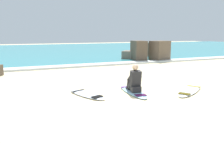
# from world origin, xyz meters

# --- Properties ---
(ground_plane) EXTENTS (80.00, 80.00, 0.00)m
(ground_plane) POSITION_xyz_m (0.00, 0.00, 0.00)
(ground_plane) COLOR beige
(sea) EXTENTS (80.00, 28.00, 0.10)m
(sea) POSITION_xyz_m (0.00, 20.79, 0.05)
(sea) COLOR teal
(sea) RESTS_ON ground
(breaking_foam) EXTENTS (80.00, 0.90, 0.11)m
(breaking_foam) POSITION_xyz_m (0.00, 7.09, 0.06)
(breaking_foam) COLOR white
(breaking_foam) RESTS_ON ground
(surfboard_main) EXTENTS (0.72, 2.09, 0.08)m
(surfboard_main) POSITION_xyz_m (0.54, 0.22, 0.04)
(surfboard_main) COLOR #9ED1E5
(surfboard_main) RESTS_ON ground
(surfer_seated) EXTENTS (0.43, 0.74, 0.95)m
(surfer_seated) POSITION_xyz_m (0.53, 0.09, 0.44)
(surfer_seated) COLOR #232326
(surfer_seated) RESTS_ON surfboard_main
(surfboard_spare_near) EXTENTS (1.07, 1.83, 0.08)m
(surfboard_spare_near) POSITION_xyz_m (-1.05, 0.48, 0.04)
(surfboard_spare_near) COLOR silver
(surfboard_spare_near) RESTS_ON ground
(surfboard_spare_far) EXTENTS (2.06, 1.61, 0.08)m
(surfboard_spare_far) POSITION_xyz_m (2.45, -0.48, 0.04)
(surfboard_spare_far) COLOR white
(surfboard_spare_far) RESTS_ON ground
(rock_outcrop_distant) EXTENTS (4.27, 3.61, 1.49)m
(rock_outcrop_distant) POSITION_xyz_m (6.42, 8.57, 0.62)
(rock_outcrop_distant) COLOR brown
(rock_outcrop_distant) RESTS_ON ground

